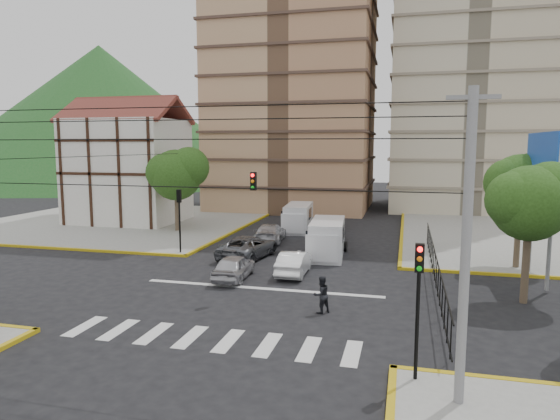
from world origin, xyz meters
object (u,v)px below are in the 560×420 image
(car_white_front_right, at_px, (294,263))
(pedestrian_crosswalk, at_px, (321,295))
(van_right_lane, at_px, (327,240))
(van_left_lane, at_px, (298,218))
(traffic_light_nw, at_px, (179,210))
(traffic_light_se, at_px, (418,289))
(car_silver_front_left, at_px, (234,267))

(car_white_front_right, relative_size, pedestrian_crosswalk, 2.50)
(van_right_lane, height_order, van_left_lane, van_right_lane)
(traffic_light_nw, bearing_deg, van_left_lane, 61.96)
(van_left_lane, bearing_deg, pedestrian_crosswalk, -79.94)
(car_white_front_right, height_order, pedestrian_crosswalk, pedestrian_crosswalk)
(car_white_front_right, bearing_deg, pedestrian_crosswalk, 111.67)
(traffic_light_nw, relative_size, van_right_lane, 0.78)
(van_left_lane, distance_m, car_white_front_right, 14.81)
(traffic_light_se, distance_m, van_right_lane, 18.28)
(car_silver_front_left, distance_m, pedestrian_crosswalk, 7.34)
(van_left_lane, height_order, car_white_front_right, van_left_lane)
(traffic_light_se, xyz_separation_m, van_right_lane, (-5.59, 17.30, -1.91))
(traffic_light_nw, distance_m, van_right_lane, 10.33)
(van_right_lane, distance_m, pedestrian_crosswalk, 11.48)
(traffic_light_se, relative_size, car_white_front_right, 1.03)
(pedestrian_crosswalk, bearing_deg, van_left_lane, -118.59)
(traffic_light_nw, height_order, pedestrian_crosswalk, traffic_light_nw)
(van_right_lane, bearing_deg, pedestrian_crosswalk, -87.36)
(traffic_light_se, distance_m, car_silver_front_left, 14.55)
(traffic_light_se, distance_m, car_white_front_right, 14.20)
(traffic_light_nw, relative_size, pedestrian_crosswalk, 2.58)
(traffic_light_nw, relative_size, car_silver_front_left, 1.06)
(pedestrian_crosswalk, bearing_deg, car_white_front_right, -110.80)
(van_left_lane, bearing_deg, van_right_lane, -71.83)
(van_left_lane, relative_size, pedestrian_crosswalk, 3.18)
(traffic_light_se, relative_size, car_silver_front_left, 1.06)
(van_right_lane, bearing_deg, van_left_lane, 108.03)
(van_left_lane, height_order, car_silver_front_left, van_left_lane)
(traffic_light_se, relative_size, traffic_light_nw, 1.00)
(car_silver_front_left, xyz_separation_m, pedestrian_crosswalk, (5.78, -4.53, 0.15))
(traffic_light_nw, xyz_separation_m, pedestrian_crosswalk, (11.56, -9.67, -2.26))
(traffic_light_nw, distance_m, car_silver_front_left, 8.10)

